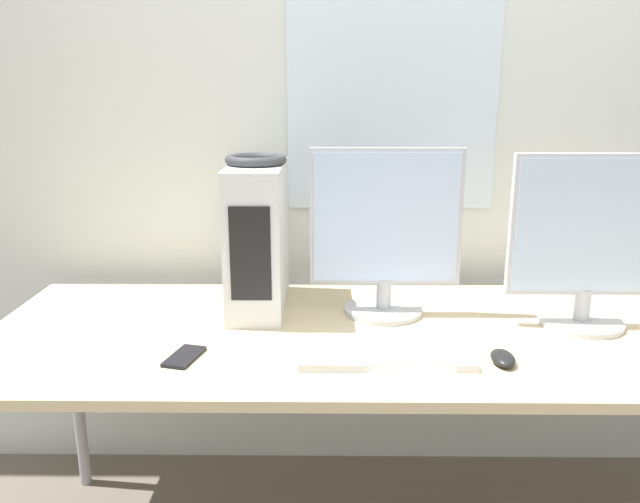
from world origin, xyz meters
TOP-DOWN VIEW (x-y plane):
  - wall_back at (-0.00, 0.97)m, footprint 8.00×0.07m
  - desk at (0.00, 0.42)m, footprint 2.51×0.84m
  - pc_tower at (-0.50, 0.62)m, footprint 0.16×0.40m
  - headphones at (-0.50, 0.62)m, footprint 0.18×0.18m
  - monitor_main at (-0.12, 0.56)m, footprint 0.45×0.24m
  - monitor_right_near at (0.45, 0.47)m, footprint 0.45×0.24m
  - keyboard at (-0.14, 0.23)m, footprint 0.44×0.17m
  - mouse at (0.15, 0.20)m, footprint 0.06×0.10m
  - cell_phone at (-0.65, 0.22)m, footprint 0.09×0.14m
  - paper_sheet_left at (-0.48, 0.17)m, footprint 0.28×0.34m
  - paper_sheet_front at (-0.06, 0.25)m, footprint 0.25×0.33m

SIDE VIEW (x-z plane):
  - desk at x=0.00m, z-range 0.33..1.08m
  - paper_sheet_left at x=-0.48m, z-range 0.74..0.75m
  - paper_sheet_front at x=-0.06m, z-range 0.74..0.75m
  - cell_phone at x=-0.65m, z-range 0.74..0.75m
  - keyboard at x=-0.14m, z-range 0.74..0.77m
  - mouse at x=0.15m, z-range 0.74..0.77m
  - pc_tower at x=-0.50m, z-range 0.74..1.19m
  - monitor_right_near at x=0.45m, z-range 0.75..1.24m
  - monitor_main at x=-0.12m, z-range 0.75..1.25m
  - headphones at x=-0.50m, z-range 1.19..1.22m
  - wall_back at x=0.00m, z-range 0.00..2.70m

